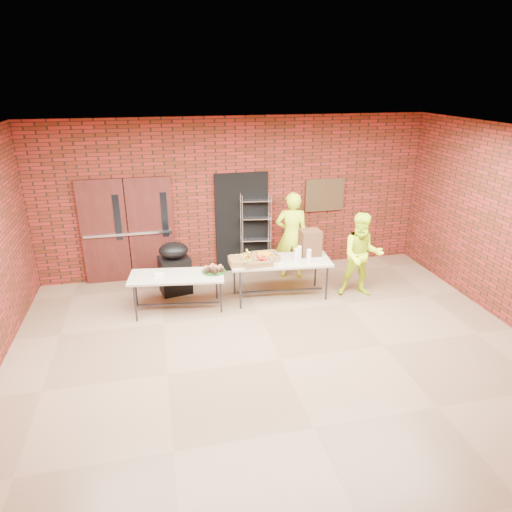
% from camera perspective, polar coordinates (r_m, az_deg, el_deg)
% --- Properties ---
extents(room, '(8.08, 7.08, 3.28)m').
position_cam_1_polar(room, '(6.17, 3.43, -0.42)').
color(room, brown).
rests_on(room, ground).
extents(double_doors, '(1.78, 0.12, 2.10)m').
position_cam_1_polar(double_doors, '(9.39, -15.67, 3.07)').
color(double_doors, '#471B14').
rests_on(double_doors, room).
extents(dark_doorway, '(1.10, 0.06, 2.10)m').
position_cam_1_polar(dark_doorway, '(9.55, -1.79, 4.17)').
color(dark_doorway, black).
rests_on(dark_doorway, room).
extents(bronze_plaque, '(0.85, 0.04, 0.70)m').
position_cam_1_polar(bronze_plaque, '(9.89, 8.57, 7.56)').
color(bronze_plaque, '#3D2F18').
rests_on(bronze_plaque, room).
extents(wire_rack, '(0.64, 0.29, 1.69)m').
position_cam_1_polar(wire_rack, '(9.53, -0.02, 2.86)').
color(wire_rack, '#B0B0B7').
rests_on(wire_rack, room).
extents(table_left, '(1.71, 0.90, 0.67)m').
position_cam_1_polar(table_left, '(8.09, -9.86, -2.74)').
color(table_left, tan).
rests_on(table_left, room).
extents(table_right, '(1.90, 0.94, 0.75)m').
position_cam_1_polar(table_right, '(8.43, 3.06, -0.89)').
color(table_right, tan).
rests_on(table_right, room).
extents(basket_bananas, '(0.48, 0.37, 0.15)m').
position_cam_1_polar(basket_bananas, '(8.20, -1.71, -0.55)').
color(basket_bananas, '#90623A').
rests_on(basket_bananas, table_right).
extents(basket_oranges, '(0.46, 0.36, 0.14)m').
position_cam_1_polar(basket_oranges, '(8.39, 1.20, -0.03)').
color(basket_oranges, '#90623A').
rests_on(basket_oranges, table_right).
extents(basket_apples, '(0.50, 0.39, 0.16)m').
position_cam_1_polar(basket_apples, '(8.16, 0.19, -0.64)').
color(basket_apples, '#90623A').
rests_on(basket_apples, table_right).
extents(muffin_tray, '(0.42, 0.42, 0.11)m').
position_cam_1_polar(muffin_tray, '(8.10, -5.31, -1.67)').
color(muffin_tray, '#164913').
rests_on(muffin_tray, table_left).
extents(napkin_box, '(0.17, 0.11, 0.06)m').
position_cam_1_polar(napkin_box, '(8.06, -12.00, -2.34)').
color(napkin_box, white).
rests_on(napkin_box, table_left).
extents(coffee_dispenser, '(0.37, 0.33, 0.49)m').
position_cam_1_polar(coffee_dispenser, '(8.61, 6.76, 1.68)').
color(coffee_dispenser, '#4F341B').
rests_on(coffee_dispenser, table_right).
extents(cup_stack_front, '(0.08, 0.08, 0.24)m').
position_cam_1_polar(cup_stack_front, '(8.33, 5.08, 0.13)').
color(cup_stack_front, white).
rests_on(cup_stack_front, table_right).
extents(cup_stack_mid, '(0.08, 0.08, 0.25)m').
position_cam_1_polar(cup_stack_mid, '(8.29, 6.64, -0.01)').
color(cup_stack_mid, white).
rests_on(cup_stack_mid, table_right).
extents(cup_stack_back, '(0.08, 0.08, 0.25)m').
position_cam_1_polar(cup_stack_back, '(8.43, 5.43, 0.43)').
color(cup_stack_back, white).
rests_on(cup_stack_back, table_right).
extents(covered_grill, '(0.63, 0.56, 1.01)m').
position_cam_1_polar(covered_grill, '(8.82, -10.14, -1.44)').
color(covered_grill, black).
rests_on(covered_grill, room).
extents(volunteer_woman, '(0.74, 0.58, 1.80)m').
position_cam_1_polar(volunteer_woman, '(9.26, 4.47, 2.57)').
color(volunteer_woman, '#D2FC1C').
rests_on(volunteer_woman, room).
extents(volunteer_man, '(0.91, 0.78, 1.61)m').
position_cam_1_polar(volunteer_man, '(8.69, 13.09, 0.09)').
color(volunteer_man, '#D2FC1C').
rests_on(volunteer_man, room).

